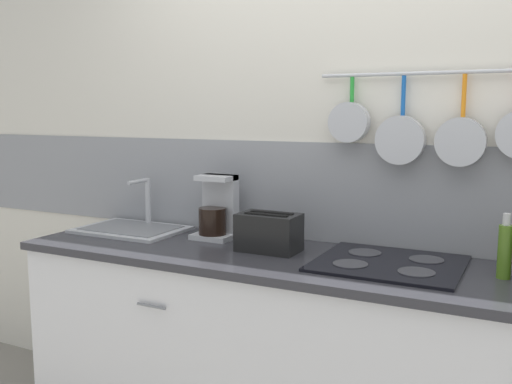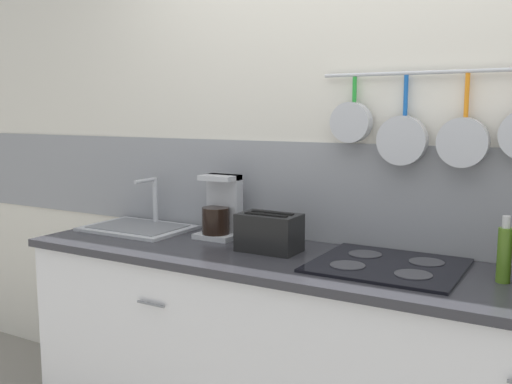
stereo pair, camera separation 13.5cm
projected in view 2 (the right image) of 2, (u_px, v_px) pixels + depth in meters
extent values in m
cube|color=silver|center=(374.00, 160.00, 2.49)|extent=(7.20, 0.06, 2.60)
cube|color=gray|center=(373.00, 196.00, 2.51)|extent=(7.20, 0.07, 0.46)
cylinder|color=#B7BABF|center=(485.00, 70.00, 2.17)|extent=(1.32, 0.02, 0.02)
cylinder|color=green|center=(355.00, 89.00, 2.44)|extent=(0.02, 0.02, 0.11)
cylinder|color=#B7BABF|center=(351.00, 122.00, 2.43)|extent=(0.17, 0.06, 0.17)
cylinder|color=#1959B2|center=(406.00, 95.00, 2.34)|extent=(0.02, 0.02, 0.16)
cylinder|color=#B7BABF|center=(402.00, 140.00, 2.34)|extent=(0.20, 0.06, 0.20)
cylinder|color=orange|center=(467.00, 95.00, 2.22)|extent=(0.02, 0.02, 0.17)
cylinder|color=#B7BABF|center=(463.00, 142.00, 2.22)|extent=(0.19, 0.06, 0.19)
cube|color=silver|center=(339.00, 378.00, 2.31)|extent=(2.86, 0.60, 0.88)
cylinder|color=slate|center=(151.00, 304.00, 2.35)|extent=(0.14, 0.01, 0.01)
cube|color=#2D2D33|center=(342.00, 269.00, 2.24)|extent=(2.90, 0.64, 0.03)
cube|color=#B7BABF|center=(138.00, 228.00, 2.90)|extent=(0.52, 0.38, 0.01)
cube|color=slate|center=(138.00, 226.00, 2.90)|extent=(0.44, 0.30, 0.00)
cylinder|color=#B7BABF|center=(155.00, 201.00, 3.01)|extent=(0.03, 0.03, 0.25)
cylinder|color=#B7BABF|center=(145.00, 181.00, 2.93)|extent=(0.02, 0.15, 0.02)
cube|color=#B7BABF|center=(218.00, 235.00, 2.71)|extent=(0.19, 0.17, 0.02)
cube|color=#B7BABF|center=(225.00, 205.00, 2.74)|extent=(0.17, 0.06, 0.30)
cylinder|color=black|center=(216.00, 221.00, 2.68)|extent=(0.13, 0.13, 0.13)
cube|color=#B7BABF|center=(220.00, 178.00, 2.69)|extent=(0.17, 0.13, 0.02)
cube|color=black|center=(269.00, 233.00, 2.44)|extent=(0.26, 0.16, 0.16)
cube|color=black|center=(266.00, 214.00, 2.41)|extent=(0.20, 0.03, 0.00)
cube|color=black|center=(272.00, 212.00, 2.46)|extent=(0.20, 0.03, 0.00)
cube|color=black|center=(242.00, 222.00, 2.51)|extent=(0.02, 0.02, 0.02)
cube|color=black|center=(388.00, 265.00, 2.20)|extent=(0.56, 0.50, 0.01)
cylinder|color=#38383D|center=(348.00, 265.00, 2.18)|extent=(0.14, 0.14, 0.00)
cylinder|color=#38383D|center=(413.00, 274.00, 2.05)|extent=(0.14, 0.14, 0.00)
cylinder|color=#38383D|center=(365.00, 254.00, 2.35)|extent=(0.14, 0.14, 0.00)
cylinder|color=#38383D|center=(427.00, 262.00, 2.23)|extent=(0.14, 0.14, 0.00)
cylinder|color=#4C721E|center=(504.00, 255.00, 1.99)|extent=(0.05, 0.05, 0.19)
cylinder|color=beige|center=(506.00, 222.00, 1.97)|extent=(0.03, 0.03, 0.04)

